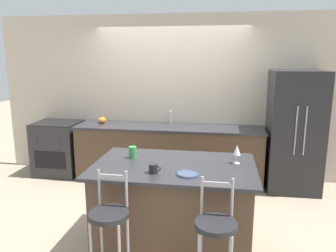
% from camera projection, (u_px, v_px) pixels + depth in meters
% --- Properties ---
extents(ground_plane, '(18.00, 18.00, 0.00)m').
position_uv_depth(ground_plane, '(165.00, 188.00, 5.12)').
color(ground_plane, tan).
extents(wall_back, '(6.00, 0.07, 2.70)m').
position_uv_depth(wall_back, '(172.00, 97.00, 5.53)').
color(wall_back, beige).
rests_on(wall_back, ground_plane).
extents(back_counter, '(3.03, 0.70, 0.92)m').
position_uv_depth(back_counter, '(169.00, 153.00, 5.39)').
color(back_counter, '#4C3828').
rests_on(back_counter, ground_plane).
extents(sink_faucet, '(0.02, 0.13, 0.22)m').
position_uv_depth(sink_faucet, '(171.00, 116.00, 5.47)').
color(sink_faucet, '#ADAFB5').
rests_on(sink_faucet, back_counter).
extents(kitchen_island, '(1.67, 1.07, 0.93)m').
position_uv_depth(kitchen_island, '(174.00, 206.00, 3.48)').
color(kitchen_island, '#4C3828').
rests_on(kitchen_island, ground_plane).
extents(refrigerator, '(0.77, 0.75, 1.82)m').
position_uv_depth(refrigerator, '(294.00, 131.00, 4.95)').
color(refrigerator, '#232326').
rests_on(refrigerator, ground_plane).
extents(oven_range, '(0.75, 0.66, 0.92)m').
position_uv_depth(oven_range, '(59.00, 148.00, 5.69)').
color(oven_range, '#28282B').
rests_on(oven_range, ground_plane).
extents(bar_stool_near, '(0.34, 0.34, 1.06)m').
position_uv_depth(bar_stool_near, '(110.00, 227.00, 2.82)').
color(bar_stool_near, '#99999E').
rests_on(bar_stool_near, ground_plane).
extents(bar_stool_far, '(0.34, 0.34, 1.06)m').
position_uv_depth(bar_stool_far, '(216.00, 238.00, 2.65)').
color(bar_stool_far, '#99999E').
rests_on(bar_stool_far, ground_plane).
extents(dinner_plate, '(0.21, 0.21, 0.02)m').
position_uv_depth(dinner_plate, '(188.00, 174.00, 3.10)').
color(dinner_plate, '#425170').
rests_on(dinner_plate, kitchen_island).
extents(wine_glass, '(0.08, 0.08, 0.20)m').
position_uv_depth(wine_glass, '(237.00, 150.00, 3.40)').
color(wine_glass, white).
rests_on(wine_glass, kitchen_island).
extents(coffee_mug, '(0.12, 0.09, 0.09)m').
position_uv_depth(coffee_mug, '(153.00, 168.00, 3.14)').
color(coffee_mug, '#232326').
rests_on(coffee_mug, kitchen_island).
extents(tumbler_cup, '(0.08, 0.08, 0.13)m').
position_uv_depth(tumbler_cup, '(133.00, 152.00, 3.60)').
color(tumbler_cup, '#3D934C').
rests_on(tumbler_cup, kitchen_island).
extents(pumpkin_decoration, '(0.14, 0.14, 0.13)m').
position_uv_depth(pumpkin_decoration, '(102.00, 120.00, 5.52)').
color(pumpkin_decoration, orange).
rests_on(pumpkin_decoration, back_counter).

